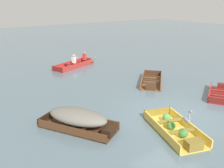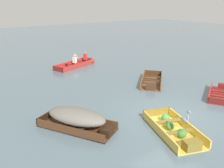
{
  "view_description": "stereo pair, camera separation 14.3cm",
  "coord_description": "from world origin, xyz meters",
  "px_view_note": "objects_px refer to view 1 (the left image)",
  "views": [
    {
      "loc": [
        -7.52,
        -6.09,
        4.62
      ],
      "look_at": [
        -0.13,
        4.08,
        0.35
      ],
      "focal_mm": 40.0,
      "sensor_mm": 36.0,
      "label": 1
    },
    {
      "loc": [
        -7.41,
        -6.17,
        4.62
      ],
      "look_at": [
        -0.13,
        4.08,
        0.35
      ],
      "focal_mm": 40.0,
      "sensor_mm": 36.0,
      "label": 2
    }
  ],
  "objects_px": {
    "skiff_wooden_brown_near_moored": "(152,82)",
    "skiff_dark_varnish_mid_moored": "(78,118)",
    "dinghy_yellow_foreground": "(175,130)",
    "skiff_red_outer_moored": "(222,93)",
    "heron_on_dinghy": "(187,119)",
    "rowboat_red_with_crew": "(76,64)"
  },
  "relations": [
    {
      "from": "skiff_wooden_brown_near_moored",
      "to": "skiff_dark_varnish_mid_moored",
      "type": "distance_m",
      "value": 6.34
    },
    {
      "from": "skiff_dark_varnish_mid_moored",
      "to": "heron_on_dinghy",
      "type": "bearing_deg",
      "value": -49.28
    },
    {
      "from": "skiff_dark_varnish_mid_moored",
      "to": "skiff_red_outer_moored",
      "type": "distance_m",
      "value": 7.67
    },
    {
      "from": "skiff_wooden_brown_near_moored",
      "to": "skiff_dark_varnish_mid_moored",
      "type": "xyz_separation_m",
      "value": [
        -5.95,
        -2.17,
        0.29
      ]
    },
    {
      "from": "dinghy_yellow_foreground",
      "to": "skiff_wooden_brown_near_moored",
      "type": "height_order",
      "value": "skiff_wooden_brown_near_moored"
    },
    {
      "from": "skiff_wooden_brown_near_moored",
      "to": "skiff_red_outer_moored",
      "type": "distance_m",
      "value": 3.79
    },
    {
      "from": "heron_on_dinghy",
      "to": "skiff_wooden_brown_near_moored",
      "type": "bearing_deg",
      "value": 55.98
    },
    {
      "from": "heron_on_dinghy",
      "to": "skiff_dark_varnish_mid_moored",
      "type": "bearing_deg",
      "value": 130.72
    },
    {
      "from": "dinghy_yellow_foreground",
      "to": "heron_on_dinghy",
      "type": "distance_m",
      "value": 0.91
    },
    {
      "from": "skiff_dark_varnish_mid_moored",
      "to": "skiff_red_outer_moored",
      "type": "relative_size",
      "value": 1.11
    },
    {
      "from": "skiff_wooden_brown_near_moored",
      "to": "skiff_dark_varnish_mid_moored",
      "type": "relative_size",
      "value": 0.9
    },
    {
      "from": "skiff_dark_varnish_mid_moored",
      "to": "heron_on_dinghy",
      "type": "distance_m",
      "value": 3.87
    },
    {
      "from": "dinghy_yellow_foreground",
      "to": "rowboat_red_with_crew",
      "type": "bearing_deg",
      "value": 81.15
    },
    {
      "from": "dinghy_yellow_foreground",
      "to": "heron_on_dinghy",
      "type": "bearing_deg",
      "value": -107.9
    },
    {
      "from": "skiff_wooden_brown_near_moored",
      "to": "skiff_dark_varnish_mid_moored",
      "type": "height_order",
      "value": "skiff_dark_varnish_mid_moored"
    },
    {
      "from": "rowboat_red_with_crew",
      "to": "skiff_wooden_brown_near_moored",
      "type": "bearing_deg",
      "value": -75.46
    },
    {
      "from": "rowboat_red_with_crew",
      "to": "heron_on_dinghy",
      "type": "bearing_deg",
      "value": -99.31
    },
    {
      "from": "rowboat_red_with_crew",
      "to": "skiff_red_outer_moored",
      "type": "bearing_deg",
      "value": -71.52
    },
    {
      "from": "skiff_wooden_brown_near_moored",
      "to": "rowboat_red_with_crew",
      "type": "distance_m",
      "value": 6.35
    },
    {
      "from": "rowboat_red_with_crew",
      "to": "skiff_dark_varnish_mid_moored",
      "type": "bearing_deg",
      "value": -117.63
    },
    {
      "from": "dinghy_yellow_foreground",
      "to": "skiff_red_outer_moored",
      "type": "relative_size",
      "value": 1.08
    },
    {
      "from": "skiff_dark_varnish_mid_moored",
      "to": "heron_on_dinghy",
      "type": "relative_size",
      "value": 3.69
    }
  ]
}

